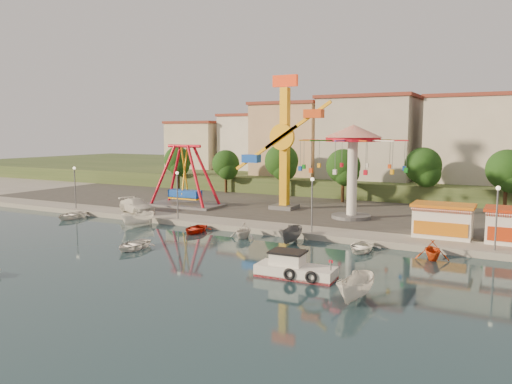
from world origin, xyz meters
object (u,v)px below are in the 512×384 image
Objects in this scene: pirate_ship_ride at (185,177)px; rowboat_a at (133,245)px; skiff at (356,288)px; kamikaze_tower at (287,147)px; wave_swinger at (353,150)px; van at (137,206)px; cabin_motorboat at (294,270)px.

rowboat_a is (8.99, -19.95, -3.99)m from pirate_ship_ride.
skiff reaches higher than rowboat_a.
wave_swinger is at bearing -15.43° from kamikaze_tower.
kamikaze_tower is at bearing 126.47° from skiff.
wave_swinger is 27.33m from skiff.
wave_swinger is 1.99× the size of van.
kamikaze_tower is at bearing 112.55° from cabin_motorboat.
kamikaze_tower is 25.14m from rowboat_a.
van is (-14.78, -10.76, -6.93)m from kamikaze_tower.
kamikaze_tower reaches higher than pirate_ship_ride.
pirate_ship_ride is at bearing -177.25° from wave_swinger.
rowboat_a is 16.76m from van.
cabin_motorboat is 15.86m from rowboat_a.
rowboat_a is at bearing -121.87° from wave_swinger.
cabin_motorboat is at bearing -64.27° from kamikaze_tower.
van is at bearing 149.36° from cabin_motorboat.
pirate_ship_ride is 38.71m from skiff.
rowboat_a is (-3.96, -23.51, -7.96)m from kamikaze_tower.
rowboat_a is at bearing -65.75° from pirate_ship_ride.
cabin_motorboat reaches higher than skiff.
wave_swinger is 23.55m from cabin_motorboat.
skiff is 0.72× the size of van.
kamikaze_tower is at bearing 15.41° from pirate_ship_ride.
pirate_ship_ride is 22.24m from rowboat_a.
kamikaze_tower is 2.83× the size of van.
kamikaze_tower is 9.44m from wave_swinger.
rowboat_a is 21.58m from skiff.
van is at bearing 125.70° from rowboat_a.
pirate_ship_ride reaches higher than van.
rowboat_a is (-15.82, 1.09, -0.12)m from cabin_motorboat.
cabin_motorboat is at bearing -8.56° from rowboat_a.
pirate_ship_ride is 2.54× the size of rowboat_a.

